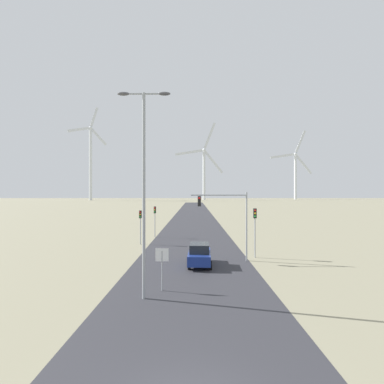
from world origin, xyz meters
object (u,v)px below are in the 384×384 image
at_px(streetlamp, 144,172).
at_px(car_approaching, 199,254).
at_px(traffic_light_post_mid_left, 155,215).
at_px(traffic_light_mast_overhead, 227,211).
at_px(wind_turbine_far_left, 91,157).
at_px(wind_turbine_center, 295,170).
at_px(traffic_light_post_near_left, 140,220).
at_px(traffic_light_post_near_right, 255,222).
at_px(wind_turbine_left, 204,168).
at_px(stop_sign_near, 162,261).

distance_m(streetlamp, car_approaching, 10.42).
relative_size(traffic_light_post_mid_left, traffic_light_mast_overhead, 0.68).
bearing_deg(traffic_light_post_mid_left, wind_turbine_far_left, 111.52).
relative_size(streetlamp, wind_turbine_center, 0.20).
xyz_separation_m(traffic_light_post_near_left, traffic_light_post_near_right, (11.84, -6.92, 0.43)).
xyz_separation_m(traffic_light_post_near_left, traffic_light_mast_overhead, (9.12, -8.21, 1.47)).
bearing_deg(wind_turbine_left, car_approaching, -91.98).
xyz_separation_m(stop_sign_near, traffic_light_post_mid_left, (-3.29, 21.62, 1.20)).
bearing_deg(streetlamp, traffic_light_post_near_left, 100.86).
distance_m(traffic_light_mast_overhead, wind_turbine_left, 210.62).
relative_size(stop_sign_near, traffic_light_post_near_right, 0.57).
xyz_separation_m(streetlamp, traffic_light_post_near_right, (8.46, 10.68, -3.86)).
height_order(traffic_light_post_mid_left, car_approaching, traffic_light_post_mid_left).
bearing_deg(traffic_light_post_near_left, traffic_light_post_near_right, -30.30).
distance_m(car_approaching, wind_turbine_left, 212.79).
distance_m(traffic_light_post_near_left, traffic_light_mast_overhead, 12.36).
bearing_deg(wind_turbine_far_left, traffic_light_post_mid_left, -68.48).
distance_m(stop_sign_near, wind_turbine_left, 219.03).
height_order(stop_sign_near, traffic_light_post_near_left, traffic_light_post_near_left).
distance_m(traffic_light_post_near_left, wind_turbine_far_left, 206.63).
distance_m(traffic_light_post_near_left, traffic_light_post_near_right, 13.72).
distance_m(traffic_light_post_near_right, wind_turbine_left, 209.40).
bearing_deg(traffic_light_mast_overhead, wind_turbine_left, 88.68).
bearing_deg(streetlamp, traffic_light_post_near_right, 51.60).
distance_m(wind_turbine_left, wind_turbine_center, 81.91).
distance_m(traffic_light_post_near_right, car_approaching, 6.46).
relative_size(car_approaching, wind_turbine_far_left, 0.06).
distance_m(stop_sign_near, traffic_light_post_near_left, 16.82).
bearing_deg(streetlamp, wind_turbine_center, 69.52).
xyz_separation_m(wind_turbine_far_left, wind_turbine_left, (86.30, 10.04, -7.16)).
bearing_deg(wind_turbine_center, wind_turbine_far_left, -169.28).
relative_size(streetlamp, wind_turbine_far_left, 0.17).
bearing_deg(car_approaching, traffic_light_post_mid_left, 110.38).
xyz_separation_m(streetlamp, traffic_light_post_mid_left, (-2.40, 22.98, -4.15)).
height_order(stop_sign_near, traffic_light_mast_overhead, traffic_light_mast_overhead).
relative_size(streetlamp, traffic_light_post_near_right, 2.58).
relative_size(stop_sign_near, wind_turbine_far_left, 0.04).
distance_m(traffic_light_post_near_right, wind_turbine_center, 244.40).
bearing_deg(traffic_light_post_near_left, wind_turbine_far_left, 110.72).
distance_m(traffic_light_post_near_left, traffic_light_post_mid_left, 5.47).
bearing_deg(wind_turbine_far_left, wind_turbine_center, 10.72).
bearing_deg(streetlamp, stop_sign_near, 57.00).
bearing_deg(stop_sign_near, wind_turbine_far_left, 110.26).
bearing_deg(traffic_light_post_near_right, stop_sign_near, -129.13).
distance_m(streetlamp, wind_turbine_center, 256.99).
height_order(traffic_light_post_near_left, traffic_light_post_mid_left, traffic_light_post_mid_left).
height_order(wind_turbine_left, wind_turbine_center, wind_turbine_left).
relative_size(traffic_light_post_near_left, traffic_light_mast_overhead, 0.65).
height_order(streetlamp, wind_turbine_far_left, wind_turbine_far_left).
bearing_deg(stop_sign_near, traffic_light_mast_overhead, 58.82).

